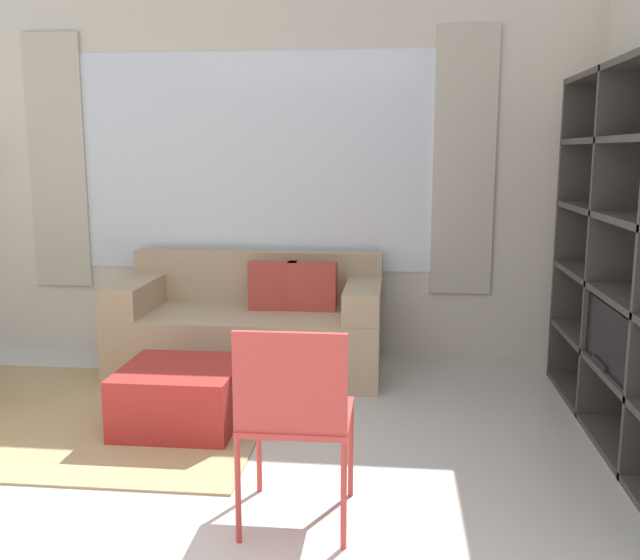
# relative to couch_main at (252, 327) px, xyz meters

# --- Properties ---
(wall_back) EXTENTS (6.13, 0.11, 2.70)m
(wall_back) POSITION_rel_couch_main_xyz_m (-0.05, 0.49, 1.05)
(wall_back) COLOR beige
(wall_back) RESTS_ON ground_plane
(area_rug) EXTENTS (2.17, 1.76, 0.01)m
(area_rug) POSITION_rel_couch_main_xyz_m (-0.81, -1.01, -0.30)
(area_rug) COLOR tan
(area_rug) RESTS_ON ground_plane
(couch_main) EXTENTS (1.83, 0.90, 0.81)m
(couch_main) POSITION_rel_couch_main_xyz_m (0.00, 0.00, 0.00)
(couch_main) COLOR tan
(couch_main) RESTS_ON ground_plane
(ottoman) EXTENTS (0.64, 0.64, 0.35)m
(ottoman) POSITION_rel_couch_main_xyz_m (-0.19, -1.10, -0.13)
(ottoman) COLOR #A82823
(ottoman) RESTS_ON ground_plane
(folding_chair) EXTENTS (0.44, 0.46, 0.86)m
(folding_chair) POSITION_rel_couch_main_xyz_m (0.61, -2.13, 0.21)
(folding_chair) COLOR #CC3D38
(folding_chair) RESTS_ON ground_plane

